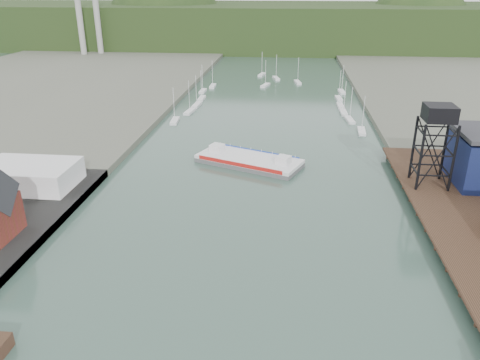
# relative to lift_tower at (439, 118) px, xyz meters

# --- Properties ---
(east_pier) EXTENTS (14.00, 70.00, 2.45)m
(east_pier) POSITION_rel_lift_tower_xyz_m (2.00, -13.00, -13.75)
(east_pier) COLOR black
(east_pier) RESTS_ON ground
(white_shed) EXTENTS (18.00, 12.00, 4.50)m
(white_shed) POSITION_rel_lift_tower_xyz_m (-79.00, -8.00, -11.80)
(white_shed) COLOR silver
(white_shed) RESTS_ON west_quay
(lift_tower) EXTENTS (6.50, 6.50, 16.00)m
(lift_tower) POSITION_rel_lift_tower_xyz_m (0.00, 0.00, 0.00)
(lift_tower) COLOR black
(lift_tower) RESTS_ON east_pier
(marina_sailboats) EXTENTS (57.71, 92.65, 0.90)m
(marina_sailboats) POSITION_rel_lift_tower_xyz_m (-34.92, 80.46, -15.30)
(marina_sailboats) COLOR silver
(marina_sailboats) RESTS_ON ground
(smokestacks) EXTENTS (11.20, 8.20, 60.00)m
(smokestacks) POSITION_rel_lift_tower_xyz_m (-141.00, 174.50, 14.35)
(smokestacks) COLOR #979692
(smokestacks) RESTS_ON ground
(distant_hills) EXTENTS (500.00, 120.00, 80.00)m
(distant_hills) POSITION_rel_lift_tower_xyz_m (-38.98, 243.35, -5.27)
(distant_hills) COLOR black
(distant_hills) RESTS_ON ground
(chain_ferry) EXTENTS (25.93, 18.12, 3.47)m
(chain_ferry) POSITION_rel_lift_tower_xyz_m (-36.92, 12.65, -14.65)
(chain_ferry) COLOR #545457
(chain_ferry) RESTS_ON ground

